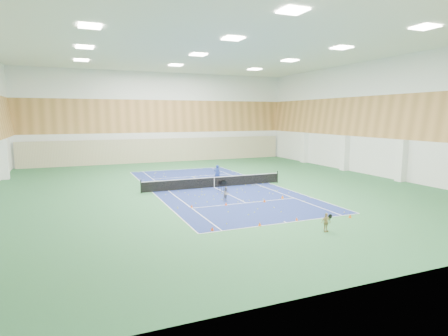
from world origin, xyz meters
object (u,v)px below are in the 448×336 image
(tennis_net, at_px, (214,181))
(ball_cart, at_px, (222,186))
(child_court, at_px, (226,194))
(child_apron, at_px, (326,222))
(coach, at_px, (217,173))

(tennis_net, bearing_deg, ball_cart, -90.51)
(child_court, height_order, child_apron, child_court)
(coach, xyz_separation_m, child_court, (-2.37, -7.86, -0.28))
(coach, bearing_deg, ball_cart, 78.08)
(coach, xyz_separation_m, child_apron, (-0.22, -16.72, -0.29))
(child_apron, bearing_deg, coach, 87.15)
(child_court, bearing_deg, child_apron, -94.41)
(child_court, bearing_deg, tennis_net, 60.32)
(tennis_net, height_order, child_apron, tennis_net)
(child_court, bearing_deg, ball_cart, 54.25)
(child_court, xyz_separation_m, ball_cart, (1.07, 3.36, -0.08))
(coach, distance_m, child_court, 8.21)
(coach, xyz_separation_m, ball_cart, (-1.30, -4.50, -0.36))
(tennis_net, bearing_deg, coach, 63.39)
(child_court, distance_m, child_apron, 9.12)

